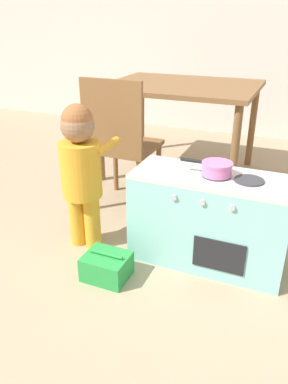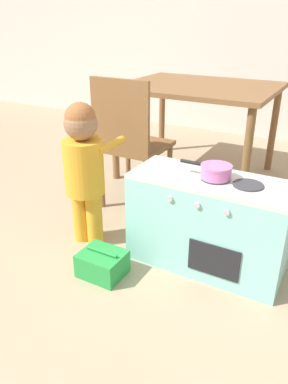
{
  "view_description": "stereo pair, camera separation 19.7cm",
  "coord_description": "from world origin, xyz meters",
  "px_view_note": "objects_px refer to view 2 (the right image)",
  "views": [
    {
      "loc": [
        0.65,
        -1.0,
        1.21
      ],
      "look_at": [
        -0.05,
        0.65,
        0.37
      ],
      "focal_mm": 35.0,
      "sensor_mm": 36.0,
      "label": 1
    },
    {
      "loc": [
        0.83,
        -0.91,
        1.21
      ],
      "look_at": [
        -0.05,
        0.65,
        0.37
      ],
      "focal_mm": 35.0,
      "sensor_mm": 36.0,
      "label": 2
    }
  ],
  "objects_px": {
    "toy_pot": "(216,170)",
    "child_figure": "(84,162)",
    "play_kitchen": "(208,223)",
    "dining_table": "(199,96)",
    "dining_chair_near": "(130,141)",
    "toy_basket": "(102,264)"
  },
  "relations": [
    {
      "from": "toy_pot",
      "to": "child_figure",
      "type": "xyz_separation_m",
      "value": [
        -0.7,
        -0.13,
        -0.04
      ]
    },
    {
      "from": "play_kitchen",
      "to": "dining_table",
      "type": "bearing_deg",
      "value": 114.93
    },
    {
      "from": "toy_pot",
      "to": "dining_chair_near",
      "type": "xyz_separation_m",
      "value": [
        -0.71,
        0.38,
        -0.07
      ]
    },
    {
      "from": "play_kitchen",
      "to": "toy_pot",
      "type": "height_order",
      "value": "toy_pot"
    },
    {
      "from": "play_kitchen",
      "to": "dining_table",
      "type": "distance_m",
      "value": 1.35
    },
    {
      "from": "play_kitchen",
      "to": "toy_pot",
      "type": "bearing_deg",
      "value": 1.64
    },
    {
      "from": "toy_pot",
      "to": "child_figure",
      "type": "distance_m",
      "value": 0.71
    },
    {
      "from": "dining_table",
      "to": "dining_chair_near",
      "type": "relative_size",
      "value": 1.31
    },
    {
      "from": "toy_pot",
      "to": "dining_table",
      "type": "bearing_deg",
      "value": 115.61
    },
    {
      "from": "child_figure",
      "to": "play_kitchen",
      "type": "bearing_deg",
      "value": 10.4
    },
    {
      "from": "toy_pot",
      "to": "dining_chair_near",
      "type": "height_order",
      "value": "dining_chair_near"
    },
    {
      "from": "toy_pot",
      "to": "toy_basket",
      "type": "relative_size",
      "value": 1.18
    },
    {
      "from": "toy_pot",
      "to": "toy_basket",
      "type": "height_order",
      "value": "toy_pot"
    },
    {
      "from": "play_kitchen",
      "to": "child_figure",
      "type": "distance_m",
      "value": 0.74
    },
    {
      "from": "dining_table",
      "to": "toy_basket",
      "type": "bearing_deg",
      "value": -85.63
    },
    {
      "from": "child_figure",
      "to": "dining_chair_near",
      "type": "relative_size",
      "value": 0.93
    },
    {
      "from": "child_figure",
      "to": "dining_table",
      "type": "relative_size",
      "value": 0.71
    },
    {
      "from": "toy_basket",
      "to": "dining_chair_near",
      "type": "xyz_separation_m",
      "value": [
        -0.27,
        0.73,
        0.41
      ]
    },
    {
      "from": "play_kitchen",
      "to": "dining_table",
      "type": "xyz_separation_m",
      "value": [
        -0.54,
        1.17,
        0.4
      ]
    },
    {
      "from": "child_figure",
      "to": "toy_basket",
      "type": "distance_m",
      "value": 0.55
    },
    {
      "from": "play_kitchen",
      "to": "toy_basket",
      "type": "height_order",
      "value": "play_kitchen"
    },
    {
      "from": "play_kitchen",
      "to": "dining_chair_near",
      "type": "bearing_deg",
      "value": 151.37
    }
  ]
}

